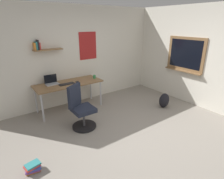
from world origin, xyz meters
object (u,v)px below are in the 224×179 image
object	(u,v)px
keyboard	(67,84)
coffee_mug	(94,77)
computer_mouse	(77,82)
desk	(69,85)
laptop	(52,82)
book_stack_on_floor	(33,167)
backpack	(164,100)
office_chair	(81,110)

from	to	relation	value
keyboard	coffee_mug	size ratio (longest dim) A/B	4.02
computer_mouse	coffee_mug	distance (m)	0.54
desk	laptop	world-z (taller)	laptop
laptop	book_stack_on_floor	size ratio (longest dim) A/B	1.22
backpack	desk	bearing A→B (deg)	146.24
desk	coffee_mug	size ratio (longest dim) A/B	18.21
desk	backpack	world-z (taller)	desk
keyboard	book_stack_on_floor	world-z (taller)	keyboard
desk	office_chair	size ratio (longest dim) A/B	1.76
laptop	book_stack_on_floor	bearing A→B (deg)	-118.15
desk	laptop	size ratio (longest dim) A/B	5.40
keyboard	coffee_mug	xyz separation A→B (m)	(0.82, 0.05, 0.04)
office_chair	book_stack_on_floor	xyz separation A→B (m)	(-1.21, -0.74, -0.34)
keyboard	book_stack_on_floor	size ratio (longest dim) A/B	1.45
coffee_mug	backpack	size ratio (longest dim) A/B	0.23
desk	computer_mouse	size ratio (longest dim) A/B	16.11
desk	book_stack_on_floor	size ratio (longest dim) A/B	6.58
keyboard	backpack	xyz separation A→B (m)	(2.16, -1.30, -0.53)
office_chair	keyboard	distance (m)	0.95
coffee_mug	book_stack_on_floor	size ratio (longest dim) A/B	0.36
backpack	laptop	bearing A→B (deg)	147.82
laptop	keyboard	world-z (taller)	laptop
computer_mouse	keyboard	bearing A→B (deg)	180.00
backpack	book_stack_on_floor	xyz separation A→B (m)	(-3.45, -0.32, -0.13)
keyboard	computer_mouse	size ratio (longest dim) A/B	3.56
laptop	computer_mouse	xyz separation A→B (m)	(0.57, -0.24, -0.04)
desk	coffee_mug	xyz separation A→B (m)	(0.74, -0.03, 0.11)
desk	keyboard	xyz separation A→B (m)	(-0.08, -0.08, 0.07)
backpack	book_stack_on_floor	size ratio (longest dim) A/B	1.55
computer_mouse	desk	bearing A→B (deg)	156.99
desk	keyboard	world-z (taller)	keyboard
desk	keyboard	bearing A→B (deg)	-135.14
desk	office_chair	distance (m)	1.02
keyboard	computer_mouse	xyz separation A→B (m)	(0.28, 0.00, 0.01)
book_stack_on_floor	keyboard	bearing A→B (deg)	51.54
computer_mouse	backpack	distance (m)	2.35
office_chair	computer_mouse	distance (m)	1.02
keyboard	backpack	distance (m)	2.58
desk	book_stack_on_floor	xyz separation A→B (m)	(-1.38, -1.71, -0.59)
computer_mouse	backpack	xyz separation A→B (m)	(1.88, -1.30, -0.54)
office_chair	desk	bearing A→B (deg)	80.24
desk	laptop	distance (m)	0.42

